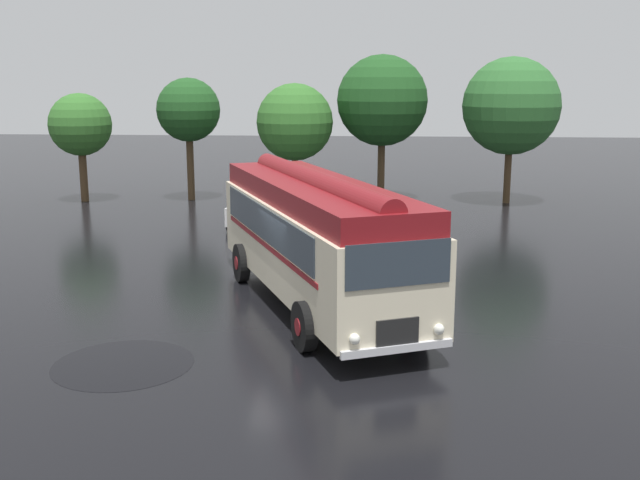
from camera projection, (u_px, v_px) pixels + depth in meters
ground_plane at (302, 315)px, 18.57m from camera, size 120.00×120.00×0.00m
vintage_bus at (316, 233)px, 18.99m from camera, size 6.21×10.24×3.49m
car_near_left at (262, 205)px, 29.73m from camera, size 2.31×4.37×1.66m
car_mid_left at (333, 208)px, 28.90m from camera, size 2.13×4.28×1.66m
tree_far_left at (80, 126)px, 35.15m from camera, size 2.93×2.93×5.11m
tree_left_of_centre at (189, 109)px, 35.49m from camera, size 3.01×3.01×5.82m
tree_centre at (293, 121)px, 34.51m from camera, size 3.56×3.56×5.57m
tree_right_of_centre at (385, 102)px, 35.19m from camera, size 4.27×4.27×6.89m
tree_far_right at (508, 106)px, 34.55m from camera, size 4.50×4.50×6.77m
puddle_patch at (123, 364)px, 15.35m from camera, size 2.88×2.88×0.01m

